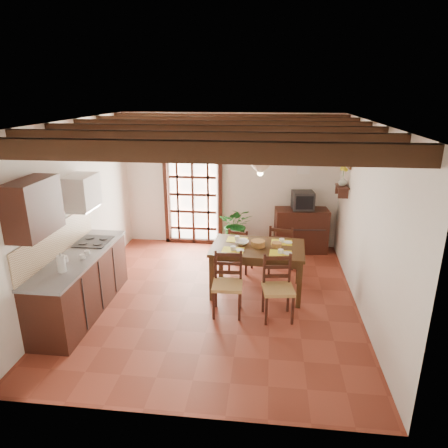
# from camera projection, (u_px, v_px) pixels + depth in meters

# --- Properties ---
(ground_plane) EXTENTS (5.00, 5.00, 0.00)m
(ground_plane) POSITION_uv_depth(u_px,v_px,m) (215.00, 298.00, 6.51)
(ground_plane) COLOR brown
(room_shell) EXTENTS (4.52, 5.02, 2.81)m
(room_shell) POSITION_uv_depth(u_px,v_px,m) (214.00, 190.00, 5.92)
(room_shell) COLOR silver
(room_shell) RESTS_ON ground_plane
(ceiling_beams) EXTENTS (4.50, 4.34, 0.20)m
(ceiling_beams) POSITION_uv_depth(u_px,v_px,m) (214.00, 130.00, 5.64)
(ceiling_beams) COLOR black
(ceiling_beams) RESTS_ON room_shell
(french_door) EXTENTS (1.26, 0.11, 2.32)m
(french_door) POSITION_uv_depth(u_px,v_px,m) (193.00, 191.00, 8.52)
(french_door) COLOR white
(french_door) RESTS_ON ground_plane
(kitchen_counter) EXTENTS (0.64, 2.25, 1.38)m
(kitchen_counter) POSITION_uv_depth(u_px,v_px,m) (81.00, 283.00, 6.00)
(kitchen_counter) COLOR black
(kitchen_counter) RESTS_ON ground_plane
(upper_cabinet) EXTENTS (0.35, 0.80, 0.70)m
(upper_cabinet) POSITION_uv_depth(u_px,v_px,m) (33.00, 208.00, 4.91)
(upper_cabinet) COLOR black
(upper_cabinet) RESTS_ON room_shell
(range_hood) EXTENTS (0.38, 0.60, 0.54)m
(range_hood) POSITION_uv_depth(u_px,v_px,m) (82.00, 192.00, 6.12)
(range_hood) COLOR white
(range_hood) RESTS_ON room_shell
(counter_items) EXTENTS (0.50, 1.43, 0.25)m
(counter_items) POSITION_uv_depth(u_px,v_px,m) (80.00, 251.00, 5.93)
(counter_items) COLOR black
(counter_items) RESTS_ON kitchen_counter
(dining_table) EXTENTS (1.55, 1.05, 0.81)m
(dining_table) POSITION_uv_depth(u_px,v_px,m) (258.00, 252.00, 6.51)
(dining_table) COLOR #3A2512
(dining_table) RESTS_ON ground_plane
(chair_near_left) EXTENTS (0.46, 0.44, 0.96)m
(chair_near_left) POSITION_uv_depth(u_px,v_px,m) (227.00, 295.00, 5.99)
(chair_near_left) COLOR #B18A4B
(chair_near_left) RESTS_ON ground_plane
(chair_near_right) EXTENTS (0.50, 0.48, 0.96)m
(chair_near_right) POSITION_uv_depth(u_px,v_px,m) (277.00, 299.00, 5.87)
(chair_near_right) COLOR #B18A4B
(chair_near_right) RESTS_ON ground_plane
(chair_far_left) EXTENTS (0.49, 0.47, 0.85)m
(chair_far_left) POSITION_uv_depth(u_px,v_px,m) (241.00, 257.00, 7.43)
(chair_far_left) COLOR #B18A4B
(chair_far_left) RESTS_ON ground_plane
(chair_far_right) EXTENTS (0.51, 0.49, 0.96)m
(chair_far_right) POSITION_uv_depth(u_px,v_px,m) (281.00, 258.00, 7.30)
(chair_far_right) COLOR #B18A4B
(chair_far_right) RESTS_ON ground_plane
(table_setting) EXTENTS (1.09, 0.73, 0.10)m
(table_setting) POSITION_uv_depth(u_px,v_px,m) (258.00, 241.00, 6.45)
(table_setting) COLOR yellow
(table_setting) RESTS_ON dining_table
(table_bowl) EXTENTS (0.25, 0.25, 0.05)m
(table_bowl) POSITION_uv_depth(u_px,v_px,m) (242.00, 243.00, 6.56)
(table_bowl) COLOR white
(table_bowl) RESTS_ON dining_table
(sideboard) EXTENTS (1.11, 0.58, 0.91)m
(sideboard) POSITION_uv_depth(u_px,v_px,m) (301.00, 230.00, 8.29)
(sideboard) COLOR black
(sideboard) RESTS_ON ground_plane
(crt_tv) EXTENTS (0.46, 0.44, 0.36)m
(crt_tv) POSITION_uv_depth(u_px,v_px,m) (303.00, 200.00, 8.08)
(crt_tv) COLOR black
(crt_tv) RESTS_ON sideboard
(fuse_box) EXTENTS (0.25, 0.03, 0.32)m
(fuse_box) POSITION_uv_depth(u_px,v_px,m) (304.00, 166.00, 8.12)
(fuse_box) COLOR white
(fuse_box) RESTS_ON room_shell
(plant_pot) EXTENTS (0.36, 0.36, 0.22)m
(plant_pot) POSITION_uv_depth(u_px,v_px,m) (236.00, 245.00, 8.46)
(plant_pot) COLOR maroon
(plant_pot) RESTS_ON ground_plane
(potted_plant) EXTENTS (1.87, 1.63, 1.98)m
(potted_plant) POSITION_uv_depth(u_px,v_px,m) (237.00, 224.00, 8.32)
(potted_plant) COLOR #144C19
(potted_plant) RESTS_ON ground_plane
(wall_shelf) EXTENTS (0.20, 0.42, 0.20)m
(wall_shelf) POSITION_uv_depth(u_px,v_px,m) (342.00, 189.00, 7.30)
(wall_shelf) COLOR black
(wall_shelf) RESTS_ON room_shell
(shelf_vase) EXTENTS (0.15, 0.15, 0.15)m
(shelf_vase) POSITION_uv_depth(u_px,v_px,m) (343.00, 181.00, 7.25)
(shelf_vase) COLOR #B2BFB2
(shelf_vase) RESTS_ON wall_shelf
(shelf_flowers) EXTENTS (0.14, 0.14, 0.36)m
(shelf_flowers) POSITION_uv_depth(u_px,v_px,m) (344.00, 170.00, 7.19)
(shelf_flowers) COLOR yellow
(shelf_flowers) RESTS_ON shelf_vase
(framed_picture) EXTENTS (0.03, 0.32, 0.32)m
(framed_picture) POSITION_uv_depth(u_px,v_px,m) (350.00, 159.00, 7.12)
(framed_picture) COLOR brown
(framed_picture) RESTS_ON room_shell
(pendant_lamp) EXTENTS (0.36, 0.36, 0.84)m
(pendant_lamp) POSITION_uv_depth(u_px,v_px,m) (260.00, 168.00, 6.17)
(pendant_lamp) COLOR black
(pendant_lamp) RESTS_ON room_shell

